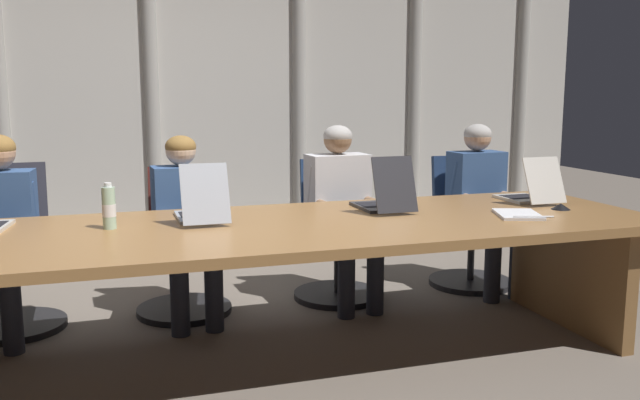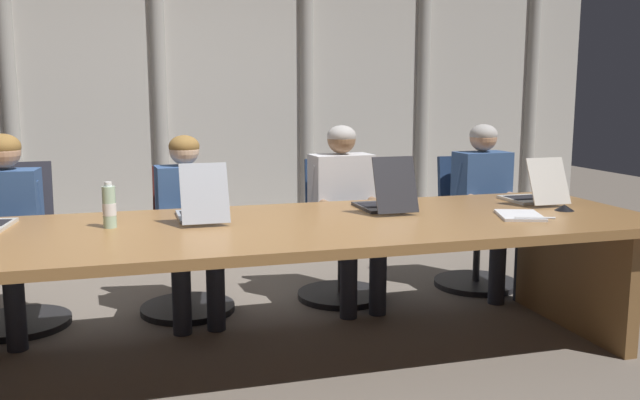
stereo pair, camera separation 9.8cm
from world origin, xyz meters
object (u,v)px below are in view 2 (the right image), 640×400
laptop_center (202,209)px  office_chair_right_end (474,238)px  conference_mic_middle (564,208)px  office_chair_left_mid (17,266)px  water_bottle_primary (109,207)px  person_left_mid (3,221)px  person_right_mid (346,204)px  laptop_right_end (533,194)px  office_chair_center (187,257)px  spiral_notepad (520,215)px  laptop_right_mid (385,200)px  person_right_end (488,198)px  person_center (189,217)px  office_chair_right_mid (340,246)px

laptop_center → office_chair_right_end: size_ratio=0.49×
conference_mic_middle → office_chair_left_mid: bearing=161.0°
water_bottle_primary → person_left_mid: bearing=131.4°
person_left_mid → person_right_mid: 2.07m
laptop_right_end → person_left_mid: person_left_mid is taller
office_chair_center → spiral_notepad: (1.69, -1.15, 0.39)m
laptop_right_mid → person_right_mid: size_ratio=0.38×
office_chair_left_mid → person_right_end: (3.09, -0.16, 0.30)m
office_chair_left_mid → office_chair_center: size_ratio=1.06×
laptop_right_end → conference_mic_middle: bearing=-178.5°
person_right_mid → conference_mic_middle: person_right_mid is taller
person_right_end → water_bottle_primary: 2.61m
laptop_right_mid → office_chair_right_end: size_ratio=0.48×
laptop_right_mid → office_chair_center: 1.38m
office_chair_left_mid → person_left_mid: 0.35m
laptop_right_mid → conference_mic_middle: size_ratio=4.04×
office_chair_right_end → person_left_mid: size_ratio=0.80×
laptop_right_mid → spiral_notepad: bearing=-122.7°
office_chair_center → water_bottle_primary: size_ratio=3.99×
person_center → conference_mic_middle: person_center is taller
person_center → office_chair_right_end: bearing=90.7°
laptop_right_end → office_chair_center: 2.21m
person_right_mid → person_right_end: size_ratio=1.01×
office_chair_left_mid → spiral_notepad: office_chair_left_mid is taller
person_center → office_chair_left_mid: bearing=-103.0°
office_chair_right_mid → water_bottle_primary: water_bottle_primary is taller
laptop_right_end → water_bottle_primary: 2.48m
water_bottle_primary → spiral_notepad: 2.16m
laptop_right_end → office_chair_right_mid: (-1.00, 0.75, -0.44)m
conference_mic_middle → spiral_notepad: bearing=-163.5°
office_chair_center → spiral_notepad: 2.08m
laptop_right_end → spiral_notepad: (-0.34, -0.40, -0.05)m
office_chair_left_mid → conference_mic_middle: size_ratio=8.84×
office_chair_center → person_center: bearing=11.0°
water_bottle_primary → laptop_right_end: bearing=1.9°
laptop_right_end → office_chair_center: laptop_right_end is taller
laptop_center → office_chair_right_mid: (1.01, 0.76, -0.44)m
office_chair_center → conference_mic_middle: size_ratio=8.35×
spiral_notepad → office_chair_center: bearing=165.2°
office_chair_left_mid → person_left_mid: (-0.03, -0.16, 0.31)m
office_chair_left_mid → person_right_mid: bearing=84.0°
laptop_right_mid → person_right_end: 1.18m
office_chair_center → office_chair_right_end: 2.07m
office_chair_right_end → person_right_mid: person_right_mid is taller
laptop_center → office_chair_center: bearing=1.7°
water_bottle_primary → conference_mic_middle: (2.48, -0.21, -0.09)m
office_chair_left_mid → person_left_mid: size_ratio=0.84×
person_right_end → conference_mic_middle: bearing=-5.0°
laptop_right_mid → laptop_right_end: bearing=-90.4°
person_right_end → office_chair_left_mid: bearing=-96.1°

